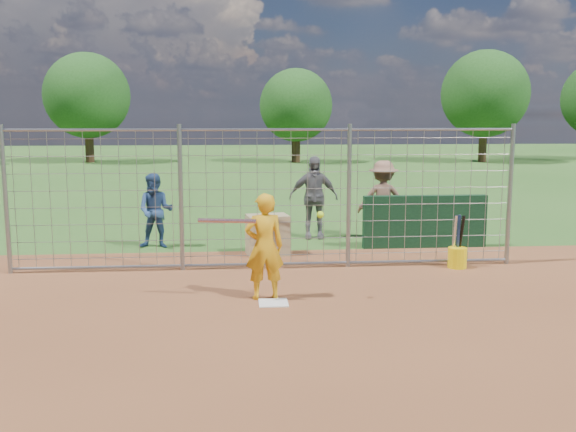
{
  "coord_description": "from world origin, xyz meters",
  "views": [
    {
      "loc": [
        -0.53,
        -9.33,
        2.76
      ],
      "look_at": [
        0.3,
        0.8,
        1.15
      ],
      "focal_mm": 40.0,
      "sensor_mm": 36.0,
      "label": 1
    }
  ],
  "objects": [
    {
      "name": "bystander_c",
      "position": [
        2.77,
        4.74,
        0.87
      ],
      "size": [
        1.23,
        0.85,
        1.75
      ],
      "primitive_type": "imported",
      "rotation": [
        0.0,
        0.0,
        2.95
      ],
      "color": "#875E4A",
      "rests_on": "ground"
    },
    {
      "name": "tree_line",
      "position": [
        3.13,
        28.13,
        3.71
      ],
      "size": [
        44.66,
        6.72,
        6.48
      ],
      "color": "#3F2B19",
      "rests_on": "ground"
    },
    {
      "name": "bystander_b",
      "position": [
        1.2,
        4.83,
        0.93
      ],
      "size": [
        1.11,
        0.52,
        1.86
      ],
      "primitive_type": "imported",
      "rotation": [
        0.0,
        0.0,
        -0.06
      ],
      "color": "slate",
      "rests_on": "ground"
    },
    {
      "name": "batter",
      "position": [
        -0.12,
        0.06,
        0.81
      ],
      "size": [
        0.63,
        0.46,
        1.62
      ],
      "primitive_type": "imported",
      "rotation": [
        0.0,
        0.0,
        3.27
      ],
      "color": "orange",
      "rests_on": "ground"
    },
    {
      "name": "bystander_a",
      "position": [
        -2.2,
        4.03,
        0.78
      ],
      "size": [
        0.82,
        0.67,
        1.56
      ],
      "primitive_type": "imported",
      "rotation": [
        0.0,
        0.0,
        -0.11
      ],
      "color": "navy",
      "rests_on": "ground"
    },
    {
      "name": "backstop_fence",
      "position": [
        0.0,
        2.0,
        1.26
      ],
      "size": [
        9.08,
        0.08,
        2.6
      ],
      "color": "gray",
      "rests_on": "ground"
    },
    {
      "name": "bucket_with_bats",
      "position": [
        3.47,
        1.76,
        0.25
      ],
      "size": [
        0.34,
        0.34,
        0.98
      ],
      "color": "yellow",
      "rests_on": "ground"
    },
    {
      "name": "infield_dirt",
      "position": [
        0.0,
        -3.0,
        0.01
      ],
      "size": [
        18.0,
        18.0,
        0.0
      ],
      "primitive_type": "plane",
      "color": "brown",
      "rests_on": "ground"
    },
    {
      "name": "ground",
      "position": [
        0.0,
        0.0,
        0.0
      ],
      "size": [
        100.0,
        100.0,
        0.0
      ],
      "primitive_type": "plane",
      "color": "#2D591E",
      "rests_on": "ground"
    },
    {
      "name": "dugout_wall",
      "position": [
        3.4,
        3.6,
        0.55
      ],
      "size": [
        2.6,
        0.2,
        1.1
      ],
      "primitive_type": "cube",
      "color": "#11381E",
      "rests_on": "ground"
    },
    {
      "name": "equipment_in_play",
      "position": [
        -0.34,
        -0.1,
        1.25
      ],
      "size": [
        1.84,
        0.23,
        0.17
      ],
      "color": "silver",
      "rests_on": "ground"
    },
    {
      "name": "home_plate",
      "position": [
        0.0,
        -0.2,
        0.01
      ],
      "size": [
        0.43,
        0.43,
        0.02
      ],
      "primitive_type": "cube",
      "color": "silver",
      "rests_on": "ground"
    },
    {
      "name": "equipment_bin",
      "position": [
        0.08,
        3.16,
        0.4
      ],
      "size": [
        0.88,
        0.67,
        0.8
      ],
      "primitive_type": "cube",
      "rotation": [
        0.0,
        0.0,
        0.17
      ],
      "color": "tan",
      "rests_on": "ground"
    }
  ]
}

